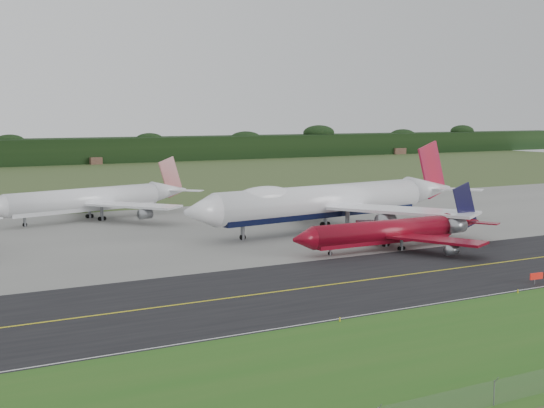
{
  "coord_description": "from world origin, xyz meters",
  "views": [
    {
      "loc": [
        -75.59,
        -92.07,
        24.29
      ],
      "look_at": [
        -12.36,
        22.0,
        8.54
      ],
      "focal_mm": 50.0,
      "sensor_mm": 36.0,
      "label": 1
    }
  ],
  "objects_px": {
    "jet_ba_747": "(331,201)",
    "jet_red_737": "(393,231)",
    "jet_star_tail": "(94,200)",
    "taxiway_sign": "(543,275)"
  },
  "relations": [
    {
      "from": "jet_red_737",
      "to": "jet_star_tail",
      "type": "relative_size",
      "value": 0.81
    },
    {
      "from": "jet_ba_747",
      "to": "jet_red_737",
      "type": "relative_size",
      "value": 1.72
    },
    {
      "from": "jet_ba_747",
      "to": "jet_star_tail",
      "type": "relative_size",
      "value": 1.39
    },
    {
      "from": "taxiway_sign",
      "to": "jet_ba_747",
      "type": "bearing_deg",
      "value": 89.21
    },
    {
      "from": "jet_ba_747",
      "to": "jet_red_737",
      "type": "distance_m",
      "value": 23.98
    },
    {
      "from": "jet_ba_747",
      "to": "jet_red_737",
      "type": "bearing_deg",
      "value": -95.11
    },
    {
      "from": "jet_ba_747",
      "to": "taxiway_sign",
      "type": "height_order",
      "value": "jet_ba_747"
    },
    {
      "from": "jet_red_737",
      "to": "jet_ba_747",
      "type": "bearing_deg",
      "value": 84.89
    },
    {
      "from": "jet_ba_747",
      "to": "taxiway_sign",
      "type": "xyz_separation_m",
      "value": [
        -0.78,
        -56.46,
        -4.94
      ]
    },
    {
      "from": "jet_ba_747",
      "to": "jet_star_tail",
      "type": "bearing_deg",
      "value": 134.4
    }
  ]
}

